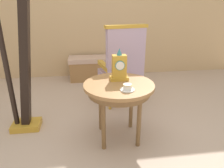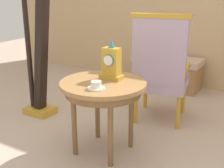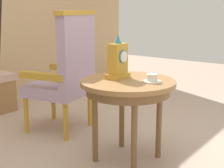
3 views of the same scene
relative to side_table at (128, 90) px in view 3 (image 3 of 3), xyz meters
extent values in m
plane|color=#BCA38E|center=(-0.08, -0.03, -0.56)|extent=(10.00, 10.00, 0.00)
cylinder|color=#9E7042|center=(0.00, 0.00, 0.06)|extent=(0.72, 0.72, 0.03)
cylinder|color=brown|center=(0.00, 0.00, 0.01)|extent=(0.63, 0.63, 0.07)
cylinder|color=brown|center=(0.18, 0.18, -0.26)|extent=(0.04, 0.04, 0.60)
cylinder|color=brown|center=(-0.18, 0.18, -0.26)|extent=(0.04, 0.04, 0.60)
cylinder|color=brown|center=(-0.18, -0.18, -0.26)|extent=(0.04, 0.04, 0.60)
cylinder|color=brown|center=(0.18, -0.18, -0.26)|extent=(0.04, 0.04, 0.60)
cylinder|color=white|center=(0.05, -0.18, 0.08)|extent=(0.14, 0.14, 0.01)
cylinder|color=white|center=(0.05, -0.18, 0.11)|extent=(0.08, 0.08, 0.05)
torus|color=gold|center=(0.05, -0.18, 0.13)|extent=(0.09, 0.09, 0.00)
cube|color=gold|center=(0.02, 0.11, 0.09)|extent=(0.19, 0.11, 0.04)
cube|color=gold|center=(0.02, 0.11, 0.23)|extent=(0.14, 0.09, 0.23)
cylinder|color=teal|center=(0.02, 0.06, 0.25)|extent=(0.10, 0.01, 0.10)
cylinder|color=white|center=(0.02, 0.05, 0.25)|extent=(0.08, 0.00, 0.08)
cone|color=teal|center=(0.02, 0.11, 0.38)|extent=(0.06, 0.06, 0.07)
cube|color=#B299B7|center=(0.16, 0.91, -0.15)|extent=(0.61, 0.61, 0.11)
cube|color=#B299B7|center=(0.20, 0.70, 0.22)|extent=(0.53, 0.19, 0.64)
cube|color=gold|center=(0.20, 0.70, 0.56)|extent=(0.57, 0.21, 0.04)
cube|color=gold|center=(0.39, 0.96, 0.01)|extent=(0.16, 0.47, 0.06)
cube|color=gold|center=(-0.06, 0.87, 0.01)|extent=(0.16, 0.47, 0.06)
cylinder|color=gold|center=(0.33, 1.17, -0.38)|extent=(0.04, 0.04, 0.35)
cylinder|color=gold|center=(-0.10, 1.08, -0.38)|extent=(0.04, 0.04, 0.35)
cylinder|color=gold|center=(0.42, 0.74, -0.38)|extent=(0.04, 0.04, 0.35)
cylinder|color=gold|center=(-0.01, 0.65, -0.38)|extent=(0.04, 0.04, 0.35)
camera|label=1|loc=(-0.32, -1.89, 0.82)|focal=32.83mm
camera|label=2|loc=(1.27, -2.00, 0.83)|focal=48.59mm
camera|label=3|loc=(-2.03, -1.36, 0.61)|focal=53.72mm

